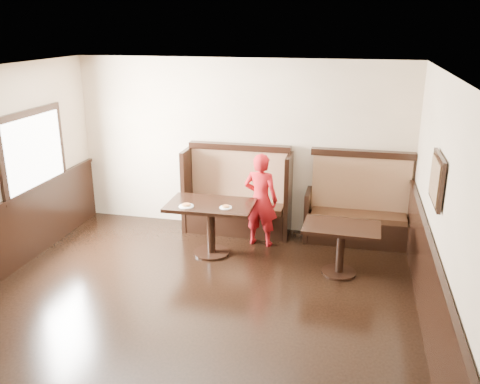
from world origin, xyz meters
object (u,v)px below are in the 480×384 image
(table_neighbor, at_px, (341,238))
(child, at_px, (261,200))
(booth_main, at_px, (238,200))
(table_main, at_px, (211,215))
(booth_neighbor, at_px, (358,212))

(table_neighbor, bearing_deg, child, 152.04)
(booth_main, height_order, table_main, booth_main)
(booth_neighbor, relative_size, table_main, 1.30)
(table_main, relative_size, table_neighbor, 1.21)
(booth_neighbor, bearing_deg, table_neighbor, -100.77)
(table_main, height_order, child, child)
(table_neighbor, xyz_separation_m, child, (-1.25, 0.72, 0.20))
(table_main, xyz_separation_m, child, (0.65, 0.51, 0.12))
(booth_main, xyz_separation_m, child, (0.47, -0.47, 0.21))
(booth_neighbor, height_order, table_main, booth_neighbor)
(booth_neighbor, xyz_separation_m, child, (-1.48, -0.47, 0.25))
(table_neighbor, bearing_deg, table_main, 175.64)
(child, bearing_deg, booth_neighbor, -154.82)
(booth_main, height_order, booth_neighbor, same)
(booth_neighbor, distance_m, table_main, 2.35)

